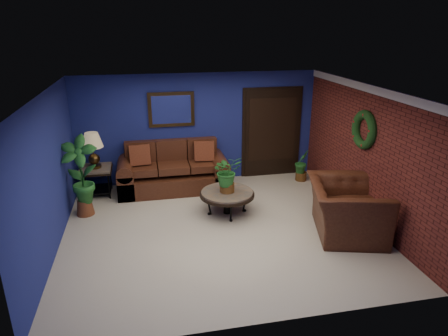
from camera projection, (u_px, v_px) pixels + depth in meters
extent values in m
plane|color=beige|center=(219.00, 229.00, 7.26)|extent=(5.50, 5.50, 0.00)
cube|color=navy|center=(198.00, 128.00, 9.13)|extent=(5.50, 0.04, 2.50)
cube|color=navy|center=(49.00, 176.00, 6.31)|extent=(0.04, 5.00, 2.50)
cube|color=maroon|center=(366.00, 154.00, 7.35)|extent=(0.04, 5.00, 2.50)
cube|color=silver|center=(219.00, 91.00, 6.40)|extent=(5.50, 5.00, 0.02)
cube|color=white|center=(372.00, 90.00, 6.93)|extent=(0.03, 5.00, 0.14)
cube|color=#442F14|center=(171.00, 109.00, 8.82)|extent=(1.02, 0.06, 0.77)
cube|color=black|center=(272.00, 133.00, 9.50)|extent=(1.44, 0.06, 2.18)
torus|color=black|center=(364.00, 130.00, 7.23)|extent=(0.16, 0.72, 0.72)
cube|color=#4D2716|center=(174.00, 181.00, 8.91)|extent=(2.40, 1.04, 0.39)
cube|color=#4D2716|center=(172.00, 161.00, 9.13)|extent=(2.05, 0.28, 0.98)
cube|color=#4D2716|center=(141.00, 169.00, 8.59)|extent=(0.66, 0.71, 0.15)
cube|color=#4D2716|center=(173.00, 167.00, 8.72)|extent=(0.66, 0.71, 0.15)
cube|color=#4D2716|center=(204.00, 165.00, 8.85)|extent=(0.66, 0.71, 0.15)
cube|color=#4D2716|center=(126.00, 181.00, 8.69)|extent=(0.35, 1.04, 0.55)
cube|color=#4D2716|center=(219.00, 175.00, 9.07)|extent=(0.35, 1.04, 0.55)
cube|color=maroon|center=(140.00, 155.00, 8.53)|extent=(0.44, 0.13, 0.44)
cube|color=maroon|center=(204.00, 151.00, 8.79)|extent=(0.44, 0.13, 0.44)
cylinder|color=#514C46|center=(227.00, 193.00, 7.71)|extent=(1.00, 1.00, 0.05)
cylinder|color=black|center=(227.00, 194.00, 7.72)|extent=(1.06, 1.06, 0.05)
cylinder|color=black|center=(227.00, 203.00, 7.79)|extent=(0.14, 0.14, 0.41)
cube|color=#514C46|center=(95.00, 169.00, 8.50)|extent=(0.65, 0.65, 0.05)
cube|color=black|center=(95.00, 170.00, 8.52)|extent=(0.68, 0.68, 0.04)
cube|color=black|center=(98.00, 189.00, 8.67)|extent=(0.58, 0.58, 0.03)
cylinder|color=black|center=(82.00, 187.00, 8.30)|extent=(0.03, 0.03, 0.60)
cylinder|color=black|center=(109.00, 185.00, 8.41)|extent=(0.03, 0.03, 0.60)
cylinder|color=black|center=(85.00, 178.00, 8.80)|extent=(0.03, 0.03, 0.60)
cylinder|color=black|center=(111.00, 176.00, 8.91)|extent=(0.03, 0.03, 0.60)
cylinder|color=#442F14|center=(95.00, 166.00, 8.48)|extent=(0.27, 0.27, 0.06)
sphere|color=#442F14|center=(94.00, 160.00, 8.44)|extent=(0.24, 0.24, 0.24)
cylinder|color=#442F14|center=(93.00, 151.00, 8.37)|extent=(0.03, 0.03, 0.31)
cone|color=tan|center=(92.00, 141.00, 8.29)|extent=(0.44, 0.44, 0.31)
cube|color=#532D17|center=(208.00, 168.00, 9.02)|extent=(0.47, 0.47, 0.04)
torus|color=#532D17|center=(209.00, 153.00, 9.08)|extent=(0.37, 0.12, 0.37)
cylinder|color=#532D17|center=(201.00, 180.00, 8.95)|extent=(0.03, 0.03, 0.41)
cylinder|color=#532D17|center=(216.00, 180.00, 8.94)|extent=(0.03, 0.03, 0.41)
cylinder|color=#532D17|center=(202.00, 175.00, 9.26)|extent=(0.03, 0.03, 0.41)
cylinder|color=#532D17|center=(216.00, 175.00, 9.25)|extent=(0.03, 0.03, 0.41)
imported|color=#4D2716|center=(346.00, 209.00, 6.97)|extent=(1.58, 1.71, 0.93)
cylinder|color=brown|center=(227.00, 187.00, 7.67)|extent=(0.28, 0.28, 0.18)
imported|color=#1B581E|center=(227.00, 171.00, 7.55)|extent=(0.60, 0.53, 0.60)
cylinder|color=brown|center=(301.00, 176.00, 9.46)|extent=(0.26, 0.26, 0.20)
imported|color=#1B581E|center=(302.00, 162.00, 9.34)|extent=(0.41, 0.37, 0.61)
cylinder|color=brown|center=(85.00, 207.00, 7.76)|extent=(0.34, 0.34, 0.30)
imported|color=#1B581E|center=(80.00, 171.00, 7.49)|extent=(0.78, 0.61, 1.32)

